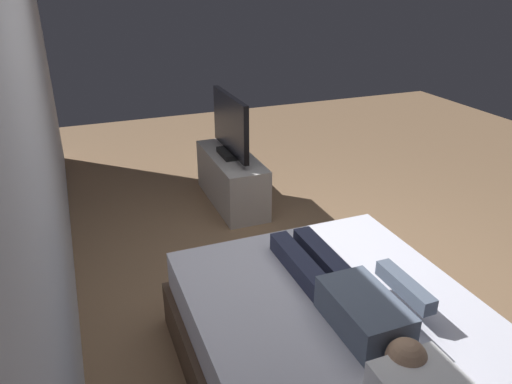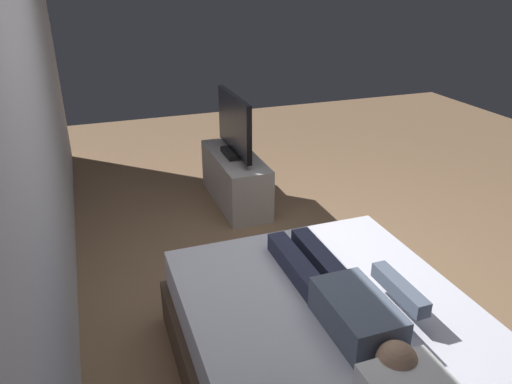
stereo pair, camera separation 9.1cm
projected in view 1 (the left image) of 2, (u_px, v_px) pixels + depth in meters
ground_plane at (306, 294)px, 3.51m from camera, size 10.00×10.00×0.00m
back_wall at (31, 113)px, 2.73m from camera, size 6.40×0.10×2.80m
bed at (343, 358)px, 2.57m from camera, size 1.93×1.54×0.54m
person at (352, 298)px, 2.46m from camera, size 1.26×0.46×0.18m
remote at (398, 277)px, 2.75m from camera, size 0.15×0.04×0.02m
tv_stand at (231, 179)px, 4.80m from camera, size 1.10×0.40×0.50m
tv at (230, 127)px, 4.58m from camera, size 0.88×0.20×0.59m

